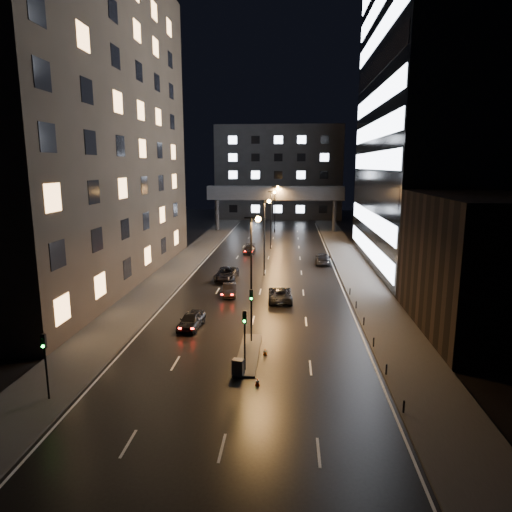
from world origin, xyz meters
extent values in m
plane|color=black|center=(0.00, 40.00, 0.00)|extent=(160.00, 160.00, 0.00)
cube|color=#383533|center=(-12.50, 35.00, 0.07)|extent=(5.00, 110.00, 0.15)
cube|color=#383533|center=(12.50, 35.00, 0.07)|extent=(5.00, 110.00, 0.15)
cube|color=#2D2319|center=(-22.50, 24.00, 20.00)|extent=(15.00, 48.00, 40.00)
cube|color=black|center=(20.00, 9.00, 6.00)|extent=(10.00, 18.00, 12.00)
cube|color=black|center=(25.00, 36.00, 22.50)|extent=(20.00, 36.00, 45.00)
cube|color=#333335|center=(0.00, 98.00, 12.50)|extent=(34.00, 14.00, 25.00)
cube|color=#333335|center=(0.00, 70.00, 8.50)|extent=(30.00, 3.00, 3.00)
cylinder|color=#333335|center=(-13.00, 70.00, 3.50)|extent=(0.80, 0.80, 7.00)
cylinder|color=#333335|center=(13.00, 70.00, 3.50)|extent=(0.80, 0.80, 7.00)
cube|color=#383533|center=(0.30, 2.00, 0.07)|extent=(1.60, 8.00, 0.15)
cylinder|color=black|center=(0.30, 4.50, 1.90)|extent=(0.12, 0.12, 3.50)
cube|color=black|center=(0.30, 4.50, 4.10)|extent=(0.28, 0.22, 0.90)
sphere|color=#0CFF33|center=(0.30, 4.36, 3.82)|extent=(0.18, 0.18, 0.18)
cylinder|color=black|center=(0.30, -1.00, 1.90)|extent=(0.12, 0.12, 3.50)
cube|color=black|center=(0.30, -1.00, 4.10)|extent=(0.28, 0.22, 0.90)
sphere|color=#0CFF33|center=(0.30, -1.14, 3.82)|extent=(0.18, 0.18, 0.18)
cylinder|color=black|center=(-11.50, -6.00, 1.75)|extent=(0.12, 0.12, 3.50)
cube|color=black|center=(-11.50, -6.00, 3.95)|extent=(0.28, 0.22, 0.90)
sphere|color=#0CFF33|center=(-11.50, -6.14, 3.67)|extent=(0.18, 0.18, 0.18)
cylinder|color=black|center=(10.20, -6.00, 0.45)|extent=(0.12, 0.12, 0.90)
cylinder|color=black|center=(10.20, -1.00, 0.45)|extent=(0.12, 0.12, 0.90)
cylinder|color=black|center=(10.20, 4.00, 0.45)|extent=(0.12, 0.12, 0.90)
cylinder|color=black|center=(10.20, 9.00, 0.45)|extent=(0.12, 0.12, 0.90)
cylinder|color=black|center=(10.20, 14.00, 0.45)|extent=(0.12, 0.12, 0.90)
cylinder|color=black|center=(10.20, 19.00, 0.45)|extent=(0.12, 0.12, 0.90)
cylinder|color=black|center=(0.00, 8.00, 5.00)|extent=(0.18, 0.18, 10.00)
cylinder|color=black|center=(0.00, 8.00, 10.00)|extent=(1.20, 0.12, 0.12)
sphere|color=#FF9E38|center=(0.60, 8.00, 9.90)|extent=(0.50, 0.50, 0.50)
cylinder|color=black|center=(0.00, 28.00, 5.00)|extent=(0.18, 0.18, 10.00)
cylinder|color=black|center=(0.00, 28.00, 10.00)|extent=(1.20, 0.12, 0.12)
sphere|color=#FF9E38|center=(0.60, 28.00, 9.90)|extent=(0.50, 0.50, 0.50)
cylinder|color=black|center=(0.00, 48.00, 5.00)|extent=(0.18, 0.18, 10.00)
cylinder|color=black|center=(0.00, 48.00, 10.00)|extent=(1.20, 0.12, 0.12)
sphere|color=#FF9E38|center=(0.60, 48.00, 9.90)|extent=(0.50, 0.50, 0.50)
cylinder|color=black|center=(0.00, 68.00, 5.00)|extent=(0.18, 0.18, 10.00)
cylinder|color=black|center=(0.00, 68.00, 10.00)|extent=(1.20, 0.12, 0.12)
sphere|color=#FF9E38|center=(0.60, 68.00, 9.90)|extent=(0.50, 0.50, 0.50)
imported|color=black|center=(-5.41, 7.51, 0.75)|extent=(2.18, 4.55, 1.50)
imported|color=black|center=(-3.35, 18.16, 0.69)|extent=(1.91, 4.32, 1.38)
imported|color=black|center=(-4.69, 25.28, 0.79)|extent=(2.76, 5.72, 1.57)
imported|color=black|center=(-3.35, 43.54, 0.65)|extent=(1.83, 4.49, 1.30)
imported|color=black|center=(2.40, 16.62, 0.76)|extent=(2.76, 5.55, 1.51)
imported|color=black|center=(8.32, 36.15, 0.78)|extent=(2.60, 5.53, 1.56)
cube|color=#4B4B4D|center=(-0.10, -1.70, 0.69)|extent=(0.90, 0.72, 1.08)
cone|color=#FF4B0D|center=(1.34, -3.01, 0.27)|extent=(0.39, 0.39, 0.54)
cone|color=orange|center=(1.57, 2.06, 0.25)|extent=(0.39, 0.39, 0.51)
camera|label=1|loc=(3.38, -31.13, 14.45)|focal=32.00mm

